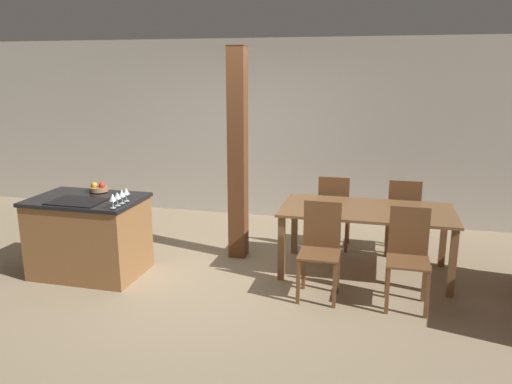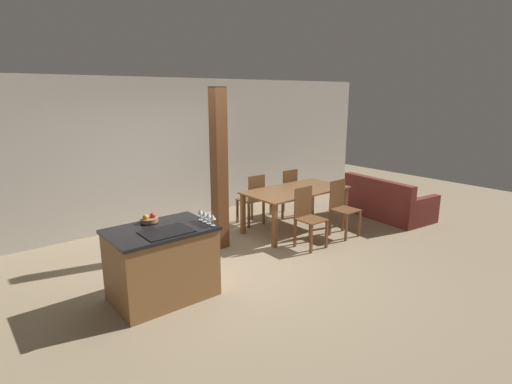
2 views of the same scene
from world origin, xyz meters
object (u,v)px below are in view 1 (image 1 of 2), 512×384
object	(u,v)px
fruit_bowl	(99,188)
wine_glass_end	(126,192)
wine_glass_far	(122,194)
dining_chair_near_left	(320,248)
kitchen_island	(89,236)
dining_chair_near_right	(408,255)
wine_glass_near	(113,198)
dining_table	(367,217)
dining_chair_far_right	(403,215)
wine_glass_middle	(117,196)
timber_post	(238,156)
dining_chair_far_left	(334,210)

from	to	relation	value
fruit_bowl	wine_glass_end	distance (m)	0.63
wine_glass_far	dining_chair_near_left	distance (m)	2.12
kitchen_island	dining_chair_near_right	size ratio (longest dim) A/B	1.25
wine_glass_near	dining_table	distance (m)	2.73
fruit_bowl	kitchen_island	bearing A→B (deg)	-88.66
wine_glass_near	dining_chair_far_right	distance (m)	3.45
dining_table	wine_glass_near	bearing A→B (deg)	-155.99
fruit_bowl	wine_glass_near	size ratio (longest dim) A/B	1.50
fruit_bowl	wine_glass_near	bearing A→B (deg)	-48.82
kitchen_island	wine_glass_end	size ratio (longest dim) A/B	8.37
dining_chair_near_left	dining_chair_far_right	distance (m)	1.65
wine_glass_end	dining_chair_near_right	world-z (taller)	wine_glass_end
kitchen_island	dining_chair_far_right	xyz separation A→B (m)	(3.42, 1.48, 0.06)
dining_chair_near_right	kitchen_island	bearing A→B (deg)	-178.91
dining_table	kitchen_island	bearing A→B (deg)	-165.57
wine_glass_far	wine_glass_end	size ratio (longest dim) A/B	1.00
wine_glass_middle	timber_post	size ratio (longest dim) A/B	0.06
fruit_bowl	dining_table	bearing A→B (deg)	9.43
wine_glass_near	dining_chair_far_right	xyz separation A→B (m)	(2.90, 1.81, -0.49)
kitchen_island	dining_table	xyz separation A→B (m)	(3.00, 0.77, 0.22)
dining_chair_near_right	timber_post	world-z (taller)	timber_post
wine_glass_end	dining_chair_near_left	world-z (taller)	wine_glass_end
dining_chair_near_right	dining_chair_far_left	size ratio (longest dim) A/B	1.00
kitchen_island	wine_glass_far	bearing A→B (deg)	-15.79
wine_glass_far	dining_table	xyz separation A→B (m)	(2.48, 0.92, -0.34)
fruit_bowl	dining_chair_far_left	xyz separation A→B (m)	(2.58, 1.21, -0.42)
dining_chair_near_left	kitchen_island	bearing A→B (deg)	-178.56
dining_chair_near_left	dining_chair_near_right	world-z (taller)	same
wine_glass_middle	wine_glass_end	distance (m)	0.18
kitchen_island	timber_post	distance (m)	1.92
fruit_bowl	wine_glass_end	xyz separation A→B (m)	(0.53, -0.33, 0.07)
fruit_bowl	wine_glass_far	distance (m)	0.68
timber_post	dining_chair_near_right	bearing A→B (deg)	-23.88
dining_table	dining_chair_far_right	size ratio (longest dim) A/B	1.96
kitchen_island	wine_glass_far	xyz separation A→B (m)	(0.52, -0.15, 0.55)
kitchen_island	timber_post	size ratio (longest dim) A/B	0.48
dining_chair_far_left	dining_table	bearing A→B (deg)	120.95
fruit_bowl	dining_table	size ratio (longest dim) A/B	0.11
wine_glass_end	dining_table	bearing A→B (deg)	18.46
fruit_bowl	timber_post	size ratio (longest dim) A/B	0.09
wine_glass_middle	wine_glass_far	distance (m)	0.09
dining_chair_near_left	dining_chair_far_right	world-z (taller)	same
dining_chair_near_right	dining_chair_far_right	bearing A→B (deg)	90.00
kitchen_island	wine_glass_end	xyz separation A→B (m)	(0.52, -0.06, 0.55)
dining_chair_far_right	dining_chair_near_left	bearing A→B (deg)	59.05
kitchen_island	fruit_bowl	distance (m)	0.56
wine_glass_middle	dining_chair_near_left	distance (m)	2.13
dining_chair_near_left	timber_post	xyz separation A→B (m)	(-1.11, 0.86, 0.75)
wine_glass_near	wine_glass_end	bearing A→B (deg)	90.00
timber_post	wine_glass_near	bearing A→B (deg)	-126.90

